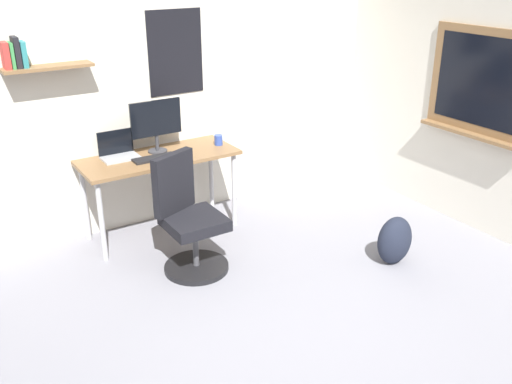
% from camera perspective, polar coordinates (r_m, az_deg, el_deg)
% --- Properties ---
extents(ground_plane, '(5.20, 5.20, 0.00)m').
position_cam_1_polar(ground_plane, '(3.80, 5.19, -15.87)').
color(ground_plane, gray).
rests_on(ground_plane, ground).
extents(wall_back, '(5.00, 0.30, 2.60)m').
position_cam_1_polar(wall_back, '(5.21, -11.16, 10.69)').
color(wall_back, silver).
rests_on(wall_back, ground).
extents(desk, '(1.37, 0.56, 0.74)m').
position_cam_1_polar(desk, '(5.05, -9.68, 2.74)').
color(desk, olive).
rests_on(desk, ground).
extents(office_chair, '(0.53, 0.55, 0.95)m').
position_cam_1_polar(office_chair, '(4.52, -6.79, -3.01)').
color(office_chair, black).
rests_on(office_chair, ground).
extents(laptop, '(0.31, 0.21, 0.23)m').
position_cam_1_polar(laptop, '(5.02, -13.63, 3.98)').
color(laptop, '#ADAFB5').
rests_on(laptop, desk).
extents(monitor_primary, '(0.46, 0.17, 0.46)m').
position_cam_1_polar(monitor_primary, '(5.03, -10.00, 6.89)').
color(monitor_primary, '#38383D').
rests_on(monitor_primary, desk).
extents(keyboard, '(0.37, 0.13, 0.02)m').
position_cam_1_polar(keyboard, '(4.93, -10.15, 3.36)').
color(keyboard, black).
rests_on(keyboard, desk).
extents(computer_mouse, '(0.10, 0.06, 0.03)m').
position_cam_1_polar(computer_mouse, '(5.03, -7.22, 4.04)').
color(computer_mouse, '#262628').
rests_on(computer_mouse, desk).
extents(coffee_mug, '(0.08, 0.08, 0.09)m').
position_cam_1_polar(coffee_mug, '(5.23, -3.79, 5.23)').
color(coffee_mug, '#334CA5').
rests_on(coffee_mug, desk).
extents(backpack, '(0.32, 0.22, 0.41)m').
position_cam_1_polar(backpack, '(4.78, 13.73, -4.74)').
color(backpack, '#1E2333').
rests_on(backpack, ground).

